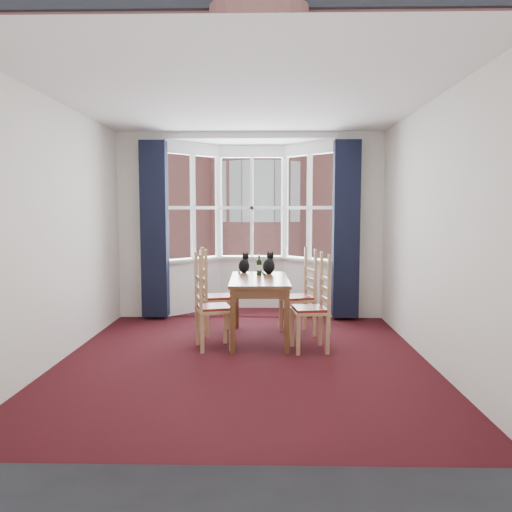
{
  "coord_description": "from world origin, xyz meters",
  "views": [
    {
      "loc": [
        0.24,
        -5.32,
        1.64
      ],
      "look_at": [
        0.11,
        1.05,
        1.05
      ],
      "focal_mm": 35.0,
      "sensor_mm": 36.0,
      "label": 1
    }
  ],
  "objects_px": {
    "chair_left_near": "(206,309)",
    "cat_left": "(244,265)",
    "chair_right_far": "(304,298)",
    "candle_tall": "(201,254)",
    "chair_left_far": "(211,299)",
    "wine_bottle": "(259,266)",
    "chair_right_near": "(317,310)",
    "cat_right": "(269,265)",
    "dining_table": "(259,286)"
  },
  "relations": [
    {
      "from": "cat_left",
      "to": "cat_right",
      "type": "bearing_deg",
      "value": -18.64
    },
    {
      "from": "dining_table",
      "to": "chair_right_far",
      "type": "relative_size",
      "value": 1.47
    },
    {
      "from": "dining_table",
      "to": "candle_tall",
      "type": "distance_m",
      "value": 1.97
    },
    {
      "from": "dining_table",
      "to": "cat_left",
      "type": "xyz_separation_m",
      "value": [
        -0.21,
        0.55,
        0.21
      ]
    },
    {
      "from": "chair_right_near",
      "to": "candle_tall",
      "type": "height_order",
      "value": "candle_tall"
    },
    {
      "from": "chair_left_near",
      "to": "cat_left",
      "type": "relative_size",
      "value": 3.22
    },
    {
      "from": "dining_table",
      "to": "chair_right_near",
      "type": "bearing_deg",
      "value": -34.5
    },
    {
      "from": "wine_bottle",
      "to": "cat_left",
      "type": "bearing_deg",
      "value": 128.18
    },
    {
      "from": "chair_right_far",
      "to": "dining_table",
      "type": "bearing_deg",
      "value": -151.32
    },
    {
      "from": "chair_right_near",
      "to": "cat_left",
      "type": "relative_size",
      "value": 3.22
    },
    {
      "from": "dining_table",
      "to": "chair_left_near",
      "type": "distance_m",
      "value": 0.79
    },
    {
      "from": "candle_tall",
      "to": "chair_left_near",
      "type": "bearing_deg",
      "value": -81.17
    },
    {
      "from": "chair_right_far",
      "to": "cat_left",
      "type": "relative_size",
      "value": 3.22
    },
    {
      "from": "wine_bottle",
      "to": "candle_tall",
      "type": "height_order",
      "value": "wine_bottle"
    },
    {
      "from": "chair_left_near",
      "to": "chair_right_far",
      "type": "distance_m",
      "value": 1.43
    },
    {
      "from": "cat_right",
      "to": "wine_bottle",
      "type": "relative_size",
      "value": 1.15
    },
    {
      "from": "chair_right_far",
      "to": "candle_tall",
      "type": "relative_size",
      "value": 7.17
    },
    {
      "from": "chair_right_far",
      "to": "cat_right",
      "type": "height_order",
      "value": "cat_right"
    },
    {
      "from": "candle_tall",
      "to": "chair_left_far",
      "type": "bearing_deg",
      "value": -77.68
    },
    {
      "from": "chair_right_far",
      "to": "cat_right",
      "type": "relative_size",
      "value": 2.97
    },
    {
      "from": "candle_tall",
      "to": "dining_table",
      "type": "bearing_deg",
      "value": -60.82
    },
    {
      "from": "dining_table",
      "to": "chair_right_far",
      "type": "height_order",
      "value": "chair_right_far"
    },
    {
      "from": "chair_right_near",
      "to": "chair_left_near",
      "type": "bearing_deg",
      "value": 178.62
    },
    {
      "from": "chair_left_far",
      "to": "candle_tall",
      "type": "height_order",
      "value": "candle_tall"
    },
    {
      "from": "cat_left",
      "to": "chair_right_near",
      "type": "bearing_deg",
      "value": -48.57
    },
    {
      "from": "cat_left",
      "to": "cat_right",
      "type": "height_order",
      "value": "cat_right"
    },
    {
      "from": "cat_right",
      "to": "dining_table",
      "type": "bearing_deg",
      "value": -105.92
    },
    {
      "from": "chair_left_far",
      "to": "candle_tall",
      "type": "xyz_separation_m",
      "value": [
        -0.31,
        1.42,
        0.46
      ]
    },
    {
      "from": "chair_left_far",
      "to": "chair_right_far",
      "type": "bearing_deg",
      "value": 1.83
    },
    {
      "from": "cat_right",
      "to": "candle_tall",
      "type": "relative_size",
      "value": 2.41
    },
    {
      "from": "chair_left_far",
      "to": "cat_right",
      "type": "relative_size",
      "value": 2.97
    },
    {
      "from": "cat_left",
      "to": "candle_tall",
      "type": "relative_size",
      "value": 2.22
    },
    {
      "from": "chair_left_near",
      "to": "chair_left_far",
      "type": "xyz_separation_m",
      "value": [
        -0.02,
        0.72,
        0.0
      ]
    },
    {
      "from": "dining_table",
      "to": "cat_right",
      "type": "relative_size",
      "value": 4.37
    },
    {
      "from": "chair_left_far",
      "to": "wine_bottle",
      "type": "bearing_deg",
      "value": 0.19
    },
    {
      "from": "chair_left_far",
      "to": "wine_bottle",
      "type": "height_order",
      "value": "wine_bottle"
    },
    {
      "from": "chair_left_near",
      "to": "cat_right",
      "type": "relative_size",
      "value": 2.97
    },
    {
      "from": "chair_left_far",
      "to": "candle_tall",
      "type": "relative_size",
      "value": 7.17
    },
    {
      "from": "wine_bottle",
      "to": "cat_right",
      "type": "bearing_deg",
      "value": 49.11
    },
    {
      "from": "dining_table",
      "to": "candle_tall",
      "type": "height_order",
      "value": "candle_tall"
    },
    {
      "from": "chair_left_near",
      "to": "candle_tall",
      "type": "xyz_separation_m",
      "value": [
        -0.33,
        2.14,
        0.46
      ]
    },
    {
      "from": "chair_left_near",
      "to": "chair_left_far",
      "type": "height_order",
      "value": "same"
    },
    {
      "from": "chair_left_far",
      "to": "candle_tall",
      "type": "bearing_deg",
      "value": 102.32
    },
    {
      "from": "chair_right_near",
      "to": "cat_right",
      "type": "relative_size",
      "value": 2.97
    },
    {
      "from": "candle_tall",
      "to": "chair_right_far",
      "type": "bearing_deg",
      "value": -41.98
    },
    {
      "from": "wine_bottle",
      "to": "candle_tall",
      "type": "distance_m",
      "value": 1.71
    },
    {
      "from": "dining_table",
      "to": "chair_left_near",
      "type": "height_order",
      "value": "chair_left_near"
    },
    {
      "from": "chair_left_near",
      "to": "cat_left",
      "type": "height_order",
      "value": "cat_left"
    },
    {
      "from": "dining_table",
      "to": "cat_left",
      "type": "height_order",
      "value": "cat_left"
    },
    {
      "from": "dining_table",
      "to": "chair_left_far",
      "type": "bearing_deg",
      "value": 156.3
    }
  ]
}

